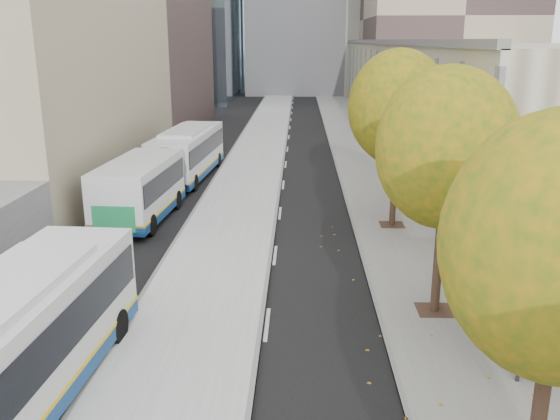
{
  "coord_description": "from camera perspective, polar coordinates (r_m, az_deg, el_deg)",
  "views": [
    {
      "loc": [
        -0.72,
        -4.27,
        8.3
      ],
      "look_at": [
        -1.38,
        15.9,
        2.5
      ],
      "focal_mm": 38.0,
      "sensor_mm": 36.0,
      "label": 1
    }
  ],
  "objects": [
    {
      "name": "bus_far",
      "position": [
        33.56,
        -10.49,
        4.24
      ],
      "size": [
        3.67,
        17.58,
        2.91
      ],
      "rotation": [
        0.0,
        0.0,
        -0.07
      ],
      "color": "silver",
      "rests_on": "ground"
    },
    {
      "name": "bus_platform",
      "position": [
        40.24,
        -2.67,
        4.23
      ],
      "size": [
        4.25,
        150.0,
        0.15
      ],
      "primitive_type": "cube",
      "color": "#A1A1A1",
      "rests_on": "ground"
    },
    {
      "name": "tree_d",
      "position": [
        26.77,
        11.31,
        9.66
      ],
      "size": [
        4.4,
        4.4,
        7.6
      ],
      "color": "black",
      "rests_on": "sidewalk"
    },
    {
      "name": "bus_shelter",
      "position": [
        17.62,
        23.19,
        -5.63
      ],
      "size": [
        1.9,
        4.4,
        2.53
      ],
      "color": "#383A3F",
      "rests_on": "sidewalk"
    },
    {
      "name": "building_tan",
      "position": [
        70.3,
        15.56,
        11.97
      ],
      "size": [
        18.0,
        92.0,
        8.0
      ],
      "primitive_type": "cube",
      "color": "gray",
      "rests_on": "ground"
    },
    {
      "name": "sidewalk",
      "position": [
        40.42,
        8.74,
        4.06
      ],
      "size": [
        4.75,
        150.0,
        0.08
      ],
      "primitive_type": "cube",
      "color": "gray",
      "rests_on": "ground"
    },
    {
      "name": "tree_c",
      "position": [
        18.06,
        15.77,
        5.72
      ],
      "size": [
        4.2,
        4.2,
        7.28
      ],
      "color": "black",
      "rests_on": "sidewalk"
    },
    {
      "name": "distant_car",
      "position": [
        49.42,
        -6.42,
        6.96
      ],
      "size": [
        1.87,
        3.6,
        1.17
      ],
      "primitive_type": "imported",
      "rotation": [
        0.0,
        0.0,
        0.14
      ],
      "color": "#BDBDBD",
      "rests_on": "ground"
    }
  ]
}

